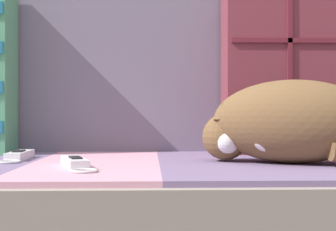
{
  "coord_description": "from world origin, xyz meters",
  "views": [
    {
      "loc": [
        0.12,
        -1.02,
        0.48
      ],
      "look_at": [
        0.15,
        0.06,
        0.48
      ],
      "focal_mm": 55.0,
      "sensor_mm": 36.0,
      "label": 1
    }
  ],
  "objects_px": {
    "throw_pillow_quilted": "(312,71)",
    "sleeping_cat": "(286,124)",
    "game_remote_far": "(75,163)",
    "game_remote_near": "(19,156)"
  },
  "relations": [
    {
      "from": "sleeping_cat",
      "to": "game_remote_far",
      "type": "height_order",
      "value": "sleeping_cat"
    },
    {
      "from": "throw_pillow_quilted",
      "to": "sleeping_cat",
      "type": "relative_size",
      "value": 1.2
    },
    {
      "from": "game_remote_near",
      "to": "game_remote_far",
      "type": "distance_m",
      "value": 0.24
    },
    {
      "from": "game_remote_near",
      "to": "game_remote_far",
      "type": "relative_size",
      "value": 0.97
    },
    {
      "from": "throw_pillow_quilted",
      "to": "sleeping_cat",
      "type": "height_order",
      "value": "throw_pillow_quilted"
    },
    {
      "from": "throw_pillow_quilted",
      "to": "game_remote_far",
      "type": "relative_size",
      "value": 2.33
    },
    {
      "from": "sleeping_cat",
      "to": "game_remote_near",
      "type": "bearing_deg",
      "value": 169.19
    },
    {
      "from": "sleeping_cat",
      "to": "game_remote_near",
      "type": "relative_size",
      "value": 2.0
    },
    {
      "from": "game_remote_far",
      "to": "throw_pillow_quilted",
      "type": "bearing_deg",
      "value": 32.23
    },
    {
      "from": "throw_pillow_quilted",
      "to": "game_remote_far",
      "type": "height_order",
      "value": "throw_pillow_quilted"
    }
  ]
}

